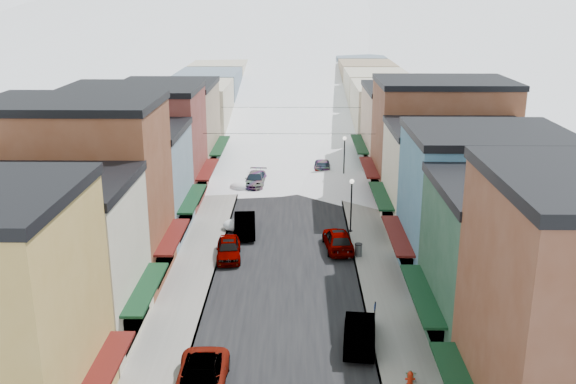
{
  "coord_description": "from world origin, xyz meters",
  "views": [
    {
      "loc": [
        0.78,
        -19.86,
        18.78
      ],
      "look_at": [
        0.0,
        32.68,
        2.65
      ],
      "focal_mm": 40.0,
      "sensor_mm": 36.0,
      "label": 1
    }
  ],
  "objects_px": {
    "car_white_suv": "(201,379)",
    "trash_can": "(358,250)",
    "fire_hydrant": "(410,380)",
    "car_silver_sedan": "(229,249)",
    "car_green_sedan": "(359,332)",
    "car_dark_hatch": "(245,224)",
    "streetlamp_near": "(351,199)"
  },
  "relations": [
    {
      "from": "car_white_suv",
      "to": "fire_hydrant",
      "type": "bearing_deg",
      "value": 1.27
    },
    {
      "from": "fire_hydrant",
      "to": "trash_can",
      "type": "height_order",
      "value": "trash_can"
    },
    {
      "from": "car_dark_hatch",
      "to": "trash_can",
      "type": "relative_size",
      "value": 5.08
    },
    {
      "from": "fire_hydrant",
      "to": "streetlamp_near",
      "type": "relative_size",
      "value": 0.19
    },
    {
      "from": "car_green_sedan",
      "to": "streetlamp_near",
      "type": "distance_m",
      "value": 17.91
    },
    {
      "from": "car_green_sedan",
      "to": "streetlamp_near",
      "type": "relative_size",
      "value": 1.08
    },
    {
      "from": "car_green_sedan",
      "to": "trash_can",
      "type": "xyz_separation_m",
      "value": [
        1.08,
        12.56,
        -0.16
      ]
    },
    {
      "from": "car_white_suv",
      "to": "trash_can",
      "type": "height_order",
      "value": "car_white_suv"
    },
    {
      "from": "car_silver_sedan",
      "to": "car_green_sedan",
      "type": "height_order",
      "value": "car_green_sedan"
    },
    {
      "from": "car_white_suv",
      "to": "streetlamp_near",
      "type": "relative_size",
      "value": 1.2
    },
    {
      "from": "trash_can",
      "to": "streetlamp_near",
      "type": "distance_m",
      "value": 5.7
    },
    {
      "from": "car_silver_sedan",
      "to": "car_green_sedan",
      "type": "bearing_deg",
      "value": -60.43
    },
    {
      "from": "car_white_suv",
      "to": "fire_hydrant",
      "type": "relative_size",
      "value": 6.32
    },
    {
      "from": "fire_hydrant",
      "to": "streetlamp_near",
      "type": "distance_m",
      "value": 22.13
    },
    {
      "from": "car_white_suv",
      "to": "trash_can",
      "type": "distance_m",
      "value": 19.52
    },
    {
      "from": "trash_can",
      "to": "car_white_suv",
      "type": "bearing_deg",
      "value": -118.39
    },
    {
      "from": "car_dark_hatch",
      "to": "car_green_sedan",
      "type": "xyz_separation_m",
      "value": [
        7.8,
        -17.47,
        -0.01
      ]
    },
    {
      "from": "car_green_sedan",
      "to": "fire_hydrant",
      "type": "relative_size",
      "value": 5.7
    },
    {
      "from": "car_dark_hatch",
      "to": "fire_hydrant",
      "type": "relative_size",
      "value": 5.77
    },
    {
      "from": "car_silver_sedan",
      "to": "streetlamp_near",
      "type": "bearing_deg",
      "value": 24.47
    },
    {
      "from": "car_dark_hatch",
      "to": "trash_can",
      "type": "distance_m",
      "value": 10.15
    },
    {
      "from": "car_silver_sedan",
      "to": "car_green_sedan",
      "type": "xyz_separation_m",
      "value": [
        8.6,
        -12.31,
        0.04
      ]
    },
    {
      "from": "car_white_suv",
      "to": "car_dark_hatch",
      "type": "bearing_deg",
      "value": 87.94
    },
    {
      "from": "car_white_suv",
      "to": "car_silver_sedan",
      "type": "bearing_deg",
      "value": 90.33
    },
    {
      "from": "car_white_suv",
      "to": "car_silver_sedan",
      "type": "relative_size",
      "value": 1.21
    },
    {
      "from": "car_white_suv",
      "to": "car_dark_hatch",
      "type": "relative_size",
      "value": 1.1
    },
    {
      "from": "car_green_sedan",
      "to": "car_white_suv",
      "type": "bearing_deg",
      "value": 35.26
    },
    {
      "from": "streetlamp_near",
      "to": "car_white_suv",
      "type": "bearing_deg",
      "value": -112.14
    },
    {
      "from": "car_silver_sedan",
      "to": "fire_hydrant",
      "type": "relative_size",
      "value": 5.21
    },
    {
      "from": "car_white_suv",
      "to": "fire_hydrant",
      "type": "xyz_separation_m",
      "value": [
        10.33,
        0.41,
        -0.21
      ]
    },
    {
      "from": "car_dark_hatch",
      "to": "car_silver_sedan",
      "type": "bearing_deg",
      "value": -103.25
    },
    {
      "from": "car_silver_sedan",
      "to": "trash_can",
      "type": "bearing_deg",
      "value": -3.87
    }
  ]
}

